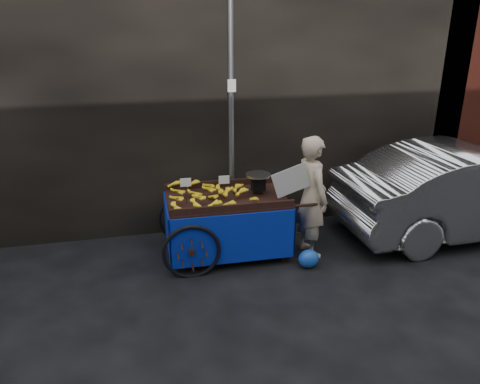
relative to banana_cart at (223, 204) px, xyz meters
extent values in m
plane|color=black|center=(-0.04, -0.68, -0.80)|extent=(80.00, 80.00, 0.00)
cube|color=black|center=(-1.04, 1.92, 1.70)|extent=(11.00, 2.00, 5.00)
cube|color=#591E14|center=(5.46, 1.92, 1.70)|extent=(3.00, 2.00, 5.00)
cylinder|color=slate|center=(0.26, 0.62, 1.20)|extent=(0.08, 0.08, 4.00)
cube|color=white|center=(0.26, 0.57, 1.60)|extent=(0.12, 0.02, 0.18)
cube|color=black|center=(0.06, 0.00, 0.06)|extent=(1.73, 1.10, 0.06)
cube|color=black|center=(0.06, 0.50, 0.13)|extent=(1.71, 0.07, 0.11)
cube|color=black|center=(0.05, -0.50, 0.13)|extent=(1.71, 0.07, 0.11)
cube|color=black|center=(0.80, -0.44, -0.37)|extent=(0.05, 0.05, 0.86)
cube|color=black|center=(0.81, 0.41, -0.37)|extent=(0.05, 0.05, 0.86)
cylinder|color=black|center=(1.17, -0.45, 0.06)|extent=(0.54, 0.05, 0.04)
cylinder|color=black|center=(1.19, 0.41, 0.06)|extent=(0.54, 0.05, 0.04)
torus|color=black|center=(-0.54, -0.57, -0.42)|extent=(0.80, 0.07, 0.80)
torus|color=black|center=(-0.52, 0.59, -0.42)|extent=(0.80, 0.07, 0.80)
cylinder|color=black|center=(-0.53, 0.01, -0.42)|extent=(0.07, 1.20, 0.05)
cube|color=navy|center=(0.05, -0.55, -0.31)|extent=(1.76, 0.05, 0.73)
cube|color=navy|center=(0.06, 0.54, -0.31)|extent=(1.76, 0.05, 0.73)
cube|color=navy|center=(-0.81, 0.01, -0.31)|extent=(0.04, 1.11, 0.73)
cube|color=navy|center=(0.92, -0.02, -0.31)|extent=(0.04, 1.11, 0.73)
cube|color=black|center=(0.54, 0.04, 0.24)|extent=(0.20, 0.15, 0.17)
cylinder|color=silver|center=(0.54, 0.04, 0.39)|extent=(0.37, 0.37, 0.03)
cube|color=white|center=(-0.54, -0.11, 0.41)|extent=(0.15, 0.01, 0.12)
cube|color=white|center=(0.00, -0.12, 0.41)|extent=(0.15, 0.01, 0.12)
imported|color=#C5B092|center=(1.26, -0.27, 0.10)|extent=(0.54, 0.72, 1.81)
cube|color=silver|center=(0.89, -0.37, 0.42)|extent=(0.59, 0.02, 0.50)
ellipsoid|color=#1646AB|center=(1.09, -0.69, -0.67)|extent=(0.30, 0.24, 0.27)
imported|color=#B9BAC0|center=(4.05, -0.13, -0.08)|extent=(4.43, 1.64, 1.45)
camera|label=1|loc=(-1.16, -6.16, 2.56)|focal=35.00mm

